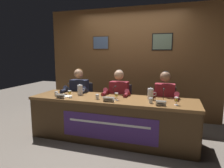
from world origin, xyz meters
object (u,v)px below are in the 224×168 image
object	(u,v)px
microphone_right	(163,97)
water_pitcher_left_side	(80,90)
conference_table	(110,113)
microphone_center	(114,94)
nameplate_center	(108,99)
water_cup_center	(97,97)
panelist_center	(118,96)
water_pitcher_right_side	(151,94)
juice_glass_left	(70,93)
nameplate_left	(60,96)
chair_center	(121,107)
panelist_right	(164,99)
water_cup_left	(56,94)
nameplate_right	(161,103)
juice_glass_right	(176,100)
chair_right	(164,111)
document_stack_left	(66,96)
chair_left	(82,104)
panelist_left	(78,93)
juice_glass_center	(117,95)
water_cup_right	(151,101)
microphone_left	(66,91)

from	to	relation	value
microphone_right	water_pitcher_left_side	size ratio (longest dim) A/B	1.03
conference_table	microphone_center	xyz separation A→B (m)	(0.05, 0.07, 0.32)
nameplate_center	water_cup_center	size ratio (longest dim) A/B	2.21
panelist_center	microphone_center	bearing A→B (deg)	-83.43
panelist_center	water_pitcher_right_side	xyz separation A→B (m)	(0.66, -0.28, 0.14)
nameplate_center	juice_glass_left	bearing A→B (deg)	173.07
panelist_center	nameplate_left	bearing A→B (deg)	-141.26
juice_glass_left	chair_center	distance (m)	1.14
water_pitcher_right_side	panelist_right	bearing A→B (deg)	52.43
conference_table	panelist_center	distance (m)	0.52
panelist_center	microphone_right	distance (m)	0.98
water_cup_left	water_cup_center	bearing A→B (deg)	-0.52
nameplate_left	nameplate_center	size ratio (longest dim) A/B	0.89
nameplate_right	juice_glass_right	size ratio (longest dim) A/B	1.22
water_cup_center	chair_right	size ratio (longest dim) A/B	0.10
document_stack_left	chair_left	bearing A→B (deg)	92.76
nameplate_center	water_pitcher_left_side	distance (m)	0.77
panelist_left	juice_glass_center	xyz separation A→B (m)	(1.00, -0.51, 0.13)
document_stack_left	microphone_center	bearing A→B (deg)	7.42
chair_left	document_stack_left	xyz separation A→B (m)	(0.04, -0.73, 0.33)
panelist_left	water_cup_right	distance (m)	1.67
chair_center	juice_glass_center	size ratio (longest dim) A/B	7.21
juice_glass_left	microphone_center	xyz separation A→B (m)	(0.78, 0.15, -0.01)
panelist_right	juice_glass_right	size ratio (longest dim) A/B	9.85
document_stack_left	water_cup_right	bearing A→B (deg)	-0.44
chair_left	document_stack_left	world-z (taller)	chair_left
microphone_left	juice_glass_center	size ratio (longest dim) A/B	1.74
water_cup_center	water_pitcher_right_side	distance (m)	0.91
nameplate_right	water_cup_center	bearing A→B (deg)	173.99
chair_right	panelist_center	bearing A→B (deg)	-167.23
chair_center	water_pitcher_left_side	bearing A→B (deg)	-142.10
panelist_right	juice_glass_right	distance (m)	0.59
chair_center	nameplate_right	distance (m)	1.27
chair_center	chair_right	xyz separation A→B (m)	(0.88, 0.00, 0.00)
juice_glass_center	panelist_right	size ratio (longest dim) A/B	0.10
nameplate_center	microphone_left	bearing A→B (deg)	164.03
nameplate_left	water_pitcher_left_side	world-z (taller)	water_pitcher_left_side
panelist_left	chair_right	bearing A→B (deg)	6.47
microphone_left	panelist_right	distance (m)	1.84
microphone_left	juice_glass_center	world-z (taller)	microphone_left
juice_glass_center	chair_right	xyz separation A→B (m)	(0.75, 0.71, -0.41)
nameplate_right	juice_glass_right	bearing A→B (deg)	29.66
water_cup_center	juice_glass_right	distance (m)	1.29
juice_glass_left	water_cup_right	xyz separation A→B (m)	(1.43, 0.02, -0.05)
microphone_left	document_stack_left	world-z (taller)	microphone_left
panelist_left	nameplate_center	world-z (taller)	panelist_left
microphone_right	water_pitcher_left_side	xyz separation A→B (m)	(-1.54, 0.08, 0.02)
water_cup_center	water_cup_right	bearing A→B (deg)	0.34
juice_glass_center	water_pitcher_right_side	xyz separation A→B (m)	(0.54, 0.23, 0.01)
chair_center	microphone_right	distance (m)	1.14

